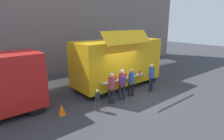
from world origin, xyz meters
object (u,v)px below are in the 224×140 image
traffic_cone_orange (62,109)px  customer_extra_browsing (151,75)px  trash_bin (134,65)px  customer_front_ordering (131,80)px  customer_mid_with_backpack (122,82)px  food_truck_main (118,62)px  customer_rear_waiting (112,85)px  child_near_queue (98,98)px

traffic_cone_orange → customer_extra_browsing: 5.78m
trash_bin → customer_front_ordering: (-4.45, -4.25, 0.54)m
customer_mid_with_backpack → food_truck_main: bearing=-1.7°
traffic_cone_orange → customer_extra_browsing: (5.70, -0.52, 0.79)m
food_truck_main → traffic_cone_orange: bearing=-163.1°
customer_front_ordering → customer_rear_waiting: size_ratio=0.97×
trash_bin → customer_extra_browsing: customer_extra_browsing is taller
customer_front_ordering → customer_rear_waiting: 1.51m
food_truck_main → customer_rear_waiting: bearing=-138.0°
food_truck_main → child_near_queue: food_truck_main is taller
traffic_cone_orange → trash_bin: 9.42m
customer_front_ordering → customer_mid_with_backpack: size_ratio=0.93×
customer_mid_with_backpack → customer_rear_waiting: size_ratio=1.04×
food_truck_main → customer_rear_waiting: 2.99m
trash_bin → customer_extra_browsing: bearing=-123.2°
traffic_cone_orange → child_near_queue: bearing=-24.9°
traffic_cone_orange → trash_bin: size_ratio=0.63×
customer_extra_browsing → customer_mid_with_backpack: bearing=78.3°
customer_rear_waiting → child_near_queue: size_ratio=1.52×
food_truck_main → customer_front_ordering: 2.14m
customer_mid_with_backpack → customer_rear_waiting: 0.70m
customer_rear_waiting → customer_front_ordering: bearing=-30.8°
trash_bin → child_near_queue: size_ratio=0.79×
customer_rear_waiting → customer_extra_browsing: 3.08m
customer_mid_with_backpack → child_near_queue: bearing=131.1°
customer_rear_waiting → customer_extra_browsing: customer_extra_browsing is taller
trash_bin → child_near_queue: bearing=-146.8°
food_truck_main → traffic_cone_orange: 5.19m
customer_rear_waiting → traffic_cone_orange: bearing=137.0°
customer_front_ordering → customer_mid_with_backpack: customer_mid_with_backpack is taller
customer_mid_with_backpack → customer_extra_browsing: customer_extra_browsing is taller
customer_front_ordering → customer_rear_waiting: bearing=119.9°
customer_extra_browsing → child_near_queue: 4.19m
trash_bin → customer_mid_with_backpack: customer_mid_with_backpack is taller
customer_rear_waiting → child_near_queue: 1.17m
customer_front_ordering → customer_rear_waiting: customer_rear_waiting is taller
trash_bin → customer_rear_waiting: (-5.96, -4.32, 0.57)m
food_truck_main → trash_bin: size_ratio=6.98×
customer_mid_with_backpack → customer_extra_browsing: bearing=-58.0°
traffic_cone_orange → customer_rear_waiting: bearing=-9.4°
customer_rear_waiting → child_near_queue: (-1.08, -0.28, -0.35)m
traffic_cone_orange → child_near_queue: 1.74m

